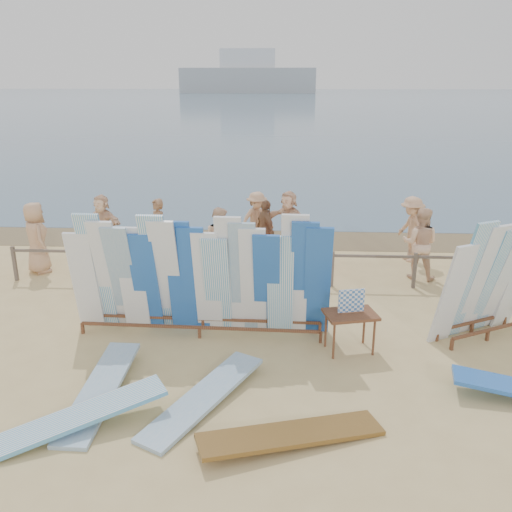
# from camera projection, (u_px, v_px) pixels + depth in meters

# --- Properties ---
(ground) EXTENTS (160.00, 160.00, 0.00)m
(ground) POSITION_uv_depth(u_px,v_px,m) (242.00, 340.00, 10.69)
(ground) COLOR #D1B779
(ground) RESTS_ON ground
(ocean) EXTENTS (320.00, 240.00, 0.02)m
(ocean) POSITION_uv_depth(u_px,v_px,m) (283.00, 99.00, 132.08)
(ocean) COLOR #435F78
(ocean) RESTS_ON ground
(wet_sand_strip) EXTENTS (40.00, 2.60, 0.01)m
(wet_sand_strip) POSITION_uv_depth(u_px,v_px,m) (259.00, 238.00, 17.52)
(wet_sand_strip) COLOR brown
(wet_sand_strip) RESTS_ON ground
(distant_ship) EXTENTS (45.00, 8.00, 14.00)m
(distant_ship) POSITION_uv_depth(u_px,v_px,m) (248.00, 76.00, 180.33)
(distant_ship) COLOR #999EA3
(distant_ship) RESTS_ON ocean
(fence) EXTENTS (12.08, 0.08, 0.90)m
(fence) POSITION_uv_depth(u_px,v_px,m) (251.00, 261.00, 13.34)
(fence) COLOR #65574C
(fence) RESTS_ON ground
(main_surfboard_rack) EXTENTS (5.15, 0.87, 2.58)m
(main_surfboard_rack) POSITION_uv_depth(u_px,v_px,m) (200.00, 280.00, 10.59)
(main_surfboard_rack) COLOR brown
(main_surfboard_rack) RESTS_ON ground
(side_surfboard_rack) EXTENTS (2.18, 1.49, 2.50)m
(side_surfboard_rack) POSITION_uv_depth(u_px,v_px,m) (486.00, 285.00, 10.47)
(side_surfboard_rack) COLOR brown
(side_surfboard_rack) RESTS_ON ground
(vendor_table) EXTENTS (1.07, 0.86, 1.25)m
(vendor_table) POSITION_uv_depth(u_px,v_px,m) (350.00, 331.00, 10.13)
(vendor_table) COLOR brown
(vendor_table) RESTS_ON ground
(flat_board_e) EXTENTS (2.59, 1.85, 0.43)m
(flat_board_e) POSITION_uv_depth(u_px,v_px,m) (76.00, 431.00, 7.93)
(flat_board_e) COLOR white
(flat_board_e) RESTS_ON ground
(flat_board_a) EXTENTS (0.62, 2.71, 0.28)m
(flat_board_a) POSITION_uv_depth(u_px,v_px,m) (101.00, 397.00, 8.77)
(flat_board_a) COLOR #7CA5C7
(flat_board_a) RESTS_ON ground
(flat_board_c) EXTENTS (2.73, 1.46, 0.24)m
(flat_board_c) POSITION_uv_depth(u_px,v_px,m) (292.00, 441.00, 7.70)
(flat_board_c) COLOR brown
(flat_board_c) RESTS_ON ground
(flat_board_b) EXTENTS (1.78, 2.64, 0.23)m
(flat_board_b) POSITION_uv_depth(u_px,v_px,m) (204.00, 403.00, 8.61)
(flat_board_b) COLOR #7CA5C7
(flat_board_b) RESTS_ON ground
(beach_chair_left) EXTENTS (0.69, 0.71, 0.93)m
(beach_chair_left) POSITION_uv_depth(u_px,v_px,m) (290.00, 269.00, 13.84)
(beach_chair_left) COLOR red
(beach_chair_left) RESTS_ON ground
(beach_chair_right) EXTENTS (0.64, 0.65, 0.77)m
(beach_chair_right) POSITION_uv_depth(u_px,v_px,m) (258.00, 267.00, 14.13)
(beach_chair_right) COLOR red
(beach_chair_right) RESTS_ON ground
(stroller) EXTENTS (0.61, 0.87, 1.17)m
(stroller) POSITION_uv_depth(u_px,v_px,m) (307.00, 252.00, 14.54)
(stroller) COLOR red
(stroller) RESTS_ON ground
(beachgoer_4) EXTENTS (0.83, 1.08, 1.70)m
(beachgoer_4) POSITION_uv_depth(u_px,v_px,m) (266.00, 230.00, 15.24)
(beachgoer_4) COLOR #8C6042
(beachgoer_4) RESTS_ON ground
(beachgoer_9) EXTENTS (0.79, 1.27, 1.83)m
(beachgoer_9) POSITION_uv_depth(u_px,v_px,m) (411.00, 229.00, 15.05)
(beachgoer_9) COLOR tan
(beachgoer_9) RESTS_ON ground
(beachgoer_3) EXTENTS (1.18, 0.99, 1.72)m
(beachgoer_3) POSITION_uv_depth(u_px,v_px,m) (257.00, 220.00, 16.22)
(beachgoer_3) COLOR tan
(beachgoer_3) RESTS_ON ground
(beachgoer_5) EXTENTS (1.62, 1.44, 1.78)m
(beachgoer_5) POSITION_uv_depth(u_px,v_px,m) (288.00, 220.00, 16.08)
(beachgoer_5) COLOR beige
(beachgoer_5) RESTS_ON ground
(beachgoer_11) EXTENTS (1.62, 1.06, 1.67)m
(beachgoer_11) POSITION_uv_depth(u_px,v_px,m) (102.00, 222.00, 16.10)
(beachgoer_11) COLOR beige
(beachgoer_11) RESTS_ON ground
(beachgoer_1) EXTENTS (0.67, 0.72, 1.76)m
(beachgoer_1) POSITION_uv_depth(u_px,v_px,m) (158.00, 230.00, 15.12)
(beachgoer_1) COLOR #8C6042
(beachgoer_1) RESTS_ON ground
(beachgoer_8) EXTENTS (1.00, 0.71, 1.86)m
(beachgoer_8) POSITION_uv_depth(u_px,v_px,m) (420.00, 243.00, 13.70)
(beachgoer_8) COLOR beige
(beachgoer_8) RESTS_ON ground
(beachgoer_0) EXTENTS (0.92, 0.99, 1.88)m
(beachgoer_0) POSITION_uv_depth(u_px,v_px,m) (36.00, 238.00, 14.16)
(beachgoer_0) COLOR tan
(beachgoer_0) RESTS_ON ground
(beachgoer_2) EXTENTS (0.90, 0.90, 1.77)m
(beachgoer_2) POSITION_uv_depth(u_px,v_px,m) (220.00, 240.00, 14.12)
(beachgoer_2) COLOR beige
(beachgoer_2) RESTS_ON ground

